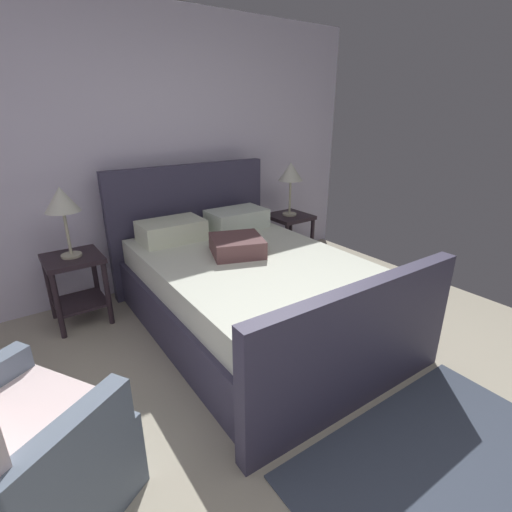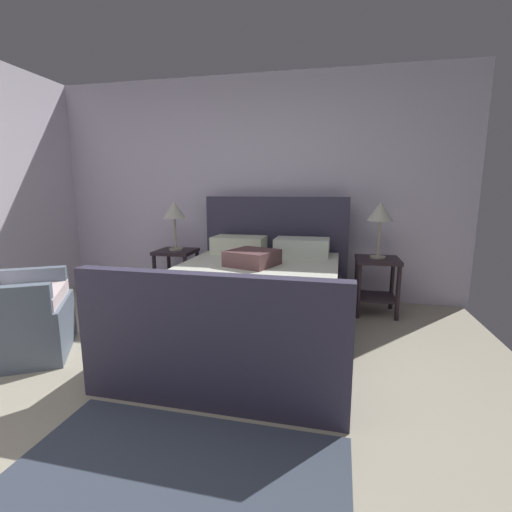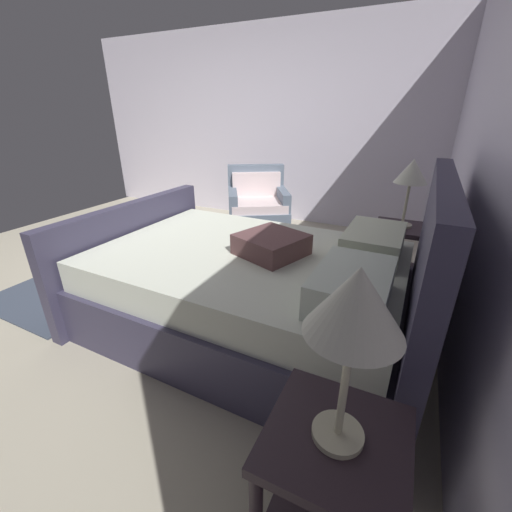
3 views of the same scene
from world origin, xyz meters
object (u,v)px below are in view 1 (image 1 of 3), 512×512
object	(u,v)px
table_lamp_right	(291,174)
table_lamp_left	(61,202)
bed	(249,286)
nightstand_left	(76,278)
armchair	(7,469)
nightstand_right	(289,232)

from	to	relation	value
table_lamp_right	table_lamp_left	world-z (taller)	table_lamp_right
bed	table_lamp_right	size ratio (longest dim) A/B	4.06
nightstand_left	armchair	bearing A→B (deg)	-110.48
bed	nightstand_left	size ratio (longest dim) A/B	3.94
nightstand_right	nightstand_left	bearing A→B (deg)	178.68
nightstand_left	table_lamp_left	bearing A→B (deg)	116.57
nightstand_right	table_lamp_right	size ratio (longest dim) A/B	1.03
bed	nightstand_right	bearing A→B (deg)	36.10
table_lamp_right	table_lamp_left	size ratio (longest dim) A/B	1.02
bed	armchair	bearing A→B (deg)	-155.23
table_lamp_right	nightstand_left	world-z (taller)	table_lamp_right
armchair	bed	bearing A→B (deg)	24.77
table_lamp_left	armchair	bearing A→B (deg)	-110.48
bed	table_lamp_left	xyz separation A→B (m)	(-1.14, 0.89, 0.70)
nightstand_left	armchair	xyz separation A→B (m)	(-0.64, -1.71, -0.06)
nightstand_left	table_lamp_left	distance (m)	0.65
table_lamp_right	nightstand_left	distance (m)	2.38
nightstand_left	table_lamp_right	bearing A→B (deg)	-1.32
nightstand_right	nightstand_left	xyz separation A→B (m)	(-2.29, 0.05, 0.00)
table_lamp_right	table_lamp_left	xyz separation A→B (m)	(-2.29, 0.05, -0.01)
nightstand_left	table_lamp_left	size ratio (longest dim) A/B	1.05
table_lamp_right	table_lamp_left	bearing A→B (deg)	178.68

